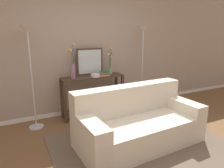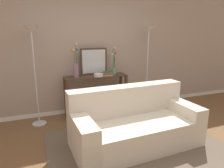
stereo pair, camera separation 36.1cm
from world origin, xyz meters
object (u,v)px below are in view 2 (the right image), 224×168
(vase_tall_flowers, at_px, (76,66))
(fruit_bowl, at_px, (99,75))
(console_table, at_px, (96,88))
(floor_lamp_left, at_px, (33,49))
(vase_short_flowers, at_px, (114,64))
(wall_mirror, at_px, (94,61))
(book_row_under_console, at_px, (79,114))
(floor_lamp_right, at_px, (148,45))
(book_stack, at_px, (107,74))
(couch, at_px, (134,125))

(vase_tall_flowers, relative_size, fruit_bowl, 3.46)
(console_table, relative_size, floor_lamp_left, 0.71)
(console_table, bearing_deg, vase_short_flowers, 3.89)
(floor_lamp_left, distance_m, wall_mirror, 1.23)
(console_table, relative_size, vase_short_flowers, 2.28)
(wall_mirror, bearing_deg, book_row_under_console, -160.53)
(console_table, bearing_deg, floor_lamp_right, -4.32)
(floor_lamp_left, height_order, book_row_under_console, floor_lamp_left)
(floor_lamp_right, relative_size, vase_short_flowers, 3.24)
(fruit_bowl, bearing_deg, book_row_under_console, 166.50)
(book_stack, height_order, book_row_under_console, book_stack)
(book_stack, bearing_deg, console_table, 159.97)
(floor_lamp_left, height_order, fruit_bowl, floor_lamp_left)
(couch, distance_m, vase_short_flowers, 1.60)
(book_stack, relative_size, book_row_under_console, 0.67)
(floor_lamp_left, relative_size, fruit_bowl, 9.47)
(vase_tall_flowers, bearing_deg, vase_short_flowers, 2.76)
(couch, bearing_deg, floor_lamp_right, 53.54)
(fruit_bowl, relative_size, book_stack, 0.96)
(floor_lamp_right, bearing_deg, book_stack, 179.62)
(floor_lamp_right, xyz_separation_m, book_row_under_console, (-1.54, 0.09, -1.38))
(wall_mirror, relative_size, vase_short_flowers, 1.00)
(fruit_bowl, relative_size, book_row_under_console, 0.65)
(vase_short_flowers, relative_size, book_row_under_console, 1.91)
(floor_lamp_left, distance_m, vase_tall_flowers, 0.84)
(vase_tall_flowers, distance_m, fruit_bowl, 0.48)
(console_table, height_order, fruit_bowl, fruit_bowl)
(couch, xyz_separation_m, console_table, (-0.20, 1.37, 0.26))
(floor_lamp_left, xyz_separation_m, book_stack, (1.39, 0.01, -0.54))
(floor_lamp_right, relative_size, vase_tall_flowers, 2.77)
(couch, height_order, floor_lamp_right, floor_lamp_right)
(vase_tall_flowers, height_order, vase_short_flowers, vase_tall_flowers)
(floor_lamp_left, distance_m, book_row_under_console, 1.58)
(wall_mirror, bearing_deg, fruit_bowl, -83.95)
(floor_lamp_right, bearing_deg, vase_short_flowers, 171.20)
(couch, xyz_separation_m, wall_mirror, (-0.20, 1.51, 0.81))
(couch, relative_size, fruit_bowl, 10.26)
(floor_lamp_left, bearing_deg, couch, -43.17)
(floor_lamp_left, xyz_separation_m, vase_short_flowers, (1.57, 0.11, -0.36))
(vase_tall_flowers, bearing_deg, couch, -65.75)
(console_table, distance_m, floor_lamp_right, 1.44)
(fruit_bowl, distance_m, book_stack, 0.19)
(vase_short_flowers, bearing_deg, book_row_under_console, -177.99)
(vase_tall_flowers, height_order, book_row_under_console, vase_tall_flowers)
(console_table, xyz_separation_m, vase_short_flowers, (0.41, 0.03, 0.49))
(floor_lamp_right, xyz_separation_m, wall_mirror, (-1.15, 0.22, -0.32))
(floor_lamp_right, height_order, book_stack, floor_lamp_right)
(wall_mirror, relative_size, fruit_bowl, 2.93)
(wall_mirror, distance_m, vase_tall_flowers, 0.44)
(book_row_under_console, bearing_deg, floor_lamp_left, -173.63)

